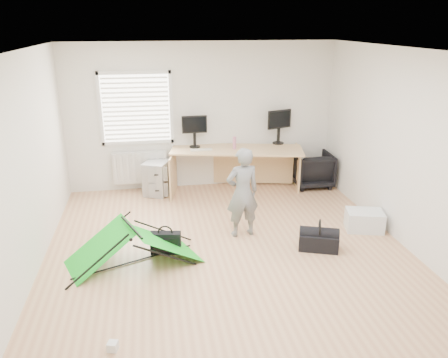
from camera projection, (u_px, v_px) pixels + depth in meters
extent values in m
plane|color=tan|center=(229.00, 253.00, 6.04)|extent=(5.50, 5.50, 0.00)
cube|color=silver|center=(202.00, 117.00, 8.13)|extent=(5.00, 0.02, 2.70)
cube|color=silver|center=(136.00, 108.00, 7.83)|extent=(1.20, 0.06, 1.20)
cube|color=silver|center=(140.00, 167.00, 8.16)|extent=(1.00, 0.12, 0.60)
cube|color=tan|center=(237.00, 170.00, 8.14)|extent=(2.51, 1.25, 0.82)
cube|color=#95979A|center=(158.00, 177.00, 8.04)|extent=(0.58, 0.65, 0.62)
cube|color=black|center=(195.00, 136.00, 8.03)|extent=(0.46, 0.10, 0.44)
cube|color=black|center=(279.00, 131.00, 8.27)|extent=(0.51, 0.26, 0.48)
cube|color=beige|center=(201.00, 150.00, 7.91)|extent=(0.40, 0.14, 0.02)
cylinder|color=#C16C8C|center=(234.00, 143.00, 7.96)|extent=(0.07, 0.07, 0.23)
imported|color=black|center=(312.00, 169.00, 8.42)|extent=(0.73, 0.75, 0.66)
imported|color=slate|center=(242.00, 193.00, 6.34)|extent=(0.53, 0.39, 1.35)
cube|color=silver|center=(364.00, 220.00, 6.68)|extent=(0.63, 0.51, 0.30)
cube|color=teal|center=(159.00, 179.00, 8.26)|extent=(0.38, 0.26, 0.41)
cube|color=black|center=(166.00, 243.00, 5.99)|extent=(0.43, 0.20, 0.31)
cube|color=silver|center=(113.00, 346.00, 4.24)|extent=(0.12, 0.12, 0.09)
cube|color=black|center=(319.00, 242.00, 6.11)|extent=(0.60, 0.44, 0.24)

